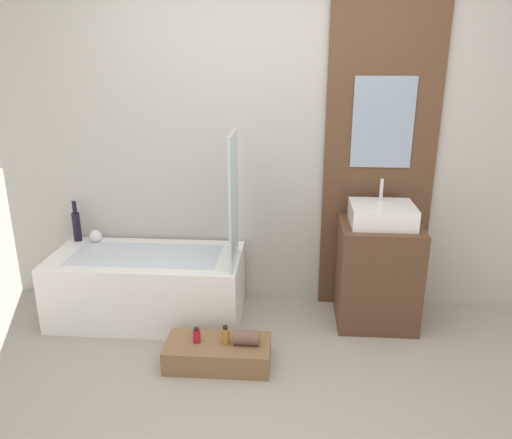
# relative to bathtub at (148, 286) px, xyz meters

# --- Properties ---
(ground_plane) EXTENTS (12.00, 12.00, 0.00)m
(ground_plane) POSITION_rel_bathtub_xyz_m (0.91, -1.20, -0.25)
(ground_plane) COLOR #A39989
(wall_tiled_back) EXTENTS (4.20, 0.06, 2.60)m
(wall_tiled_back) POSITION_rel_bathtub_xyz_m (0.91, 0.38, 1.05)
(wall_tiled_back) COLOR #B7B2A8
(wall_tiled_back) RESTS_ON ground_plane
(wall_wood_accent) EXTENTS (0.79, 0.04, 2.60)m
(wall_wood_accent) POSITION_rel_bathtub_xyz_m (1.67, 0.33, 1.06)
(wall_wood_accent) COLOR brown
(wall_wood_accent) RESTS_ON ground_plane
(bathtub) EXTENTS (1.37, 0.66, 0.49)m
(bathtub) POSITION_rel_bathtub_xyz_m (0.00, 0.00, 0.00)
(bathtub) COLOR white
(bathtub) RESTS_ON ground_plane
(glass_shower_screen) EXTENTS (0.01, 0.44, 0.90)m
(glass_shower_screen) POSITION_rel_bathtub_xyz_m (0.66, -0.09, 0.70)
(glass_shower_screen) COLOR silver
(glass_shower_screen) RESTS_ON bathtub
(wooden_step_bench) EXTENTS (0.66, 0.32, 0.15)m
(wooden_step_bench) POSITION_rel_bathtub_xyz_m (0.60, -0.57, -0.17)
(wooden_step_bench) COLOR olive
(wooden_step_bench) RESTS_ON ground_plane
(vanity_cabinet) EXTENTS (0.56, 0.50, 0.75)m
(vanity_cabinet) POSITION_rel_bathtub_xyz_m (1.67, 0.06, 0.13)
(vanity_cabinet) COLOR brown
(vanity_cabinet) RESTS_ON ground_plane
(sink) EXTENTS (0.43, 0.36, 0.30)m
(sink) POSITION_rel_bathtub_xyz_m (1.67, 0.06, 0.57)
(sink) COLOR white
(sink) RESTS_ON vanity_cabinet
(vase_tall_dark) EXTENTS (0.06, 0.06, 0.32)m
(vase_tall_dark) POSITION_rel_bathtub_xyz_m (-0.61, 0.25, 0.37)
(vase_tall_dark) COLOR black
(vase_tall_dark) RESTS_ON bathtub
(vase_round_light) EXTENTS (0.09, 0.09, 0.09)m
(vase_round_light) POSITION_rel_bathtub_xyz_m (-0.46, 0.23, 0.29)
(vase_round_light) COLOR white
(vase_round_light) RESTS_ON bathtub
(bottle_soap_primary) EXTENTS (0.05, 0.05, 0.10)m
(bottle_soap_primary) POSITION_rel_bathtub_xyz_m (0.47, -0.57, -0.05)
(bottle_soap_primary) COLOR #B21928
(bottle_soap_primary) RESTS_ON wooden_step_bench
(bottle_soap_secondary) EXTENTS (0.05, 0.05, 0.12)m
(bottle_soap_secondary) POSITION_rel_bathtub_xyz_m (0.65, -0.57, -0.04)
(bottle_soap_secondary) COLOR #B2752D
(bottle_soap_secondary) RESTS_ON wooden_step_bench
(towel_roll) EXTENTS (0.16, 0.09, 0.09)m
(towel_roll) POSITION_rel_bathtub_xyz_m (0.78, -0.57, -0.05)
(towel_roll) COLOR brown
(towel_roll) RESTS_ON wooden_step_bench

